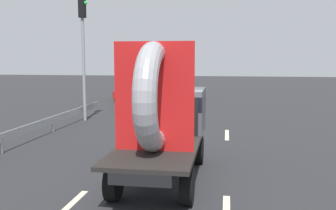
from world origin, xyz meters
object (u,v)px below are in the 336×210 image
Objects in this scene: flatbed_truck at (165,116)px; distant_sedan at (148,97)px; traffic_light at (83,43)px; oncoming_car at (130,91)px.

flatbed_truck is 14.34m from distant_sedan.
oncoming_car is (-0.20, 10.02, -3.35)m from traffic_light.
traffic_light reaches higher than flatbed_truck.
distant_sedan is at bearing 67.33° from traffic_light.
traffic_light reaches higher than distant_sedan.
distant_sedan reaches higher than oncoming_car.
flatbed_truck is at bearing -72.32° from oncoming_car.
distant_sedan is at bearing 103.97° from flatbed_truck.
distant_sedan is 5.24m from oncoming_car.
traffic_light is at bearing -88.88° from oncoming_car.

